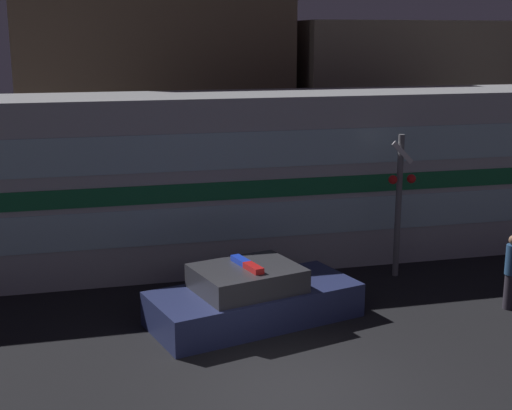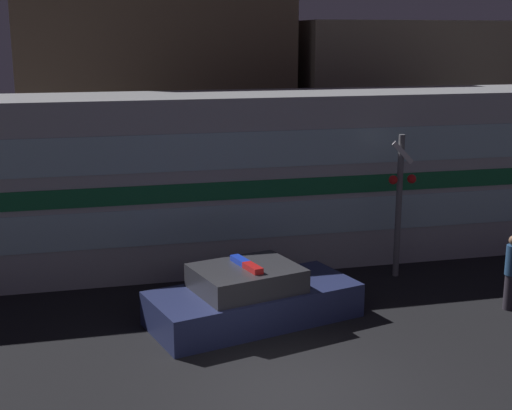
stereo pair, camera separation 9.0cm
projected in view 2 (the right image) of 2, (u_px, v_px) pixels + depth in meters
ground_plane at (292, 392)px, 12.03m from camera, size 120.00×120.00×0.00m
train at (258, 178)px, 18.78m from camera, size 21.38×2.84×4.42m
police_car at (252, 298)px, 14.92m from camera, size 4.69×2.91×1.33m
pedestrian at (511, 272)px, 15.47m from camera, size 0.28×0.28×1.68m
crossing_signal_near at (400, 200)px, 17.38m from camera, size 0.70×0.32×3.56m
building_left at (152, 47)px, 25.29m from camera, size 8.96×6.28×10.95m
building_center at (394, 108)px, 26.97m from camera, size 7.97×4.83×6.37m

